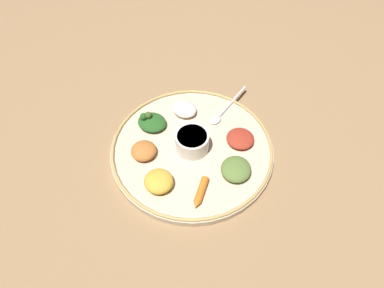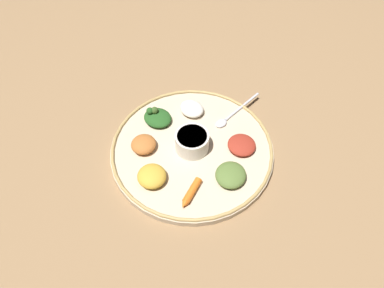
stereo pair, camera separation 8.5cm
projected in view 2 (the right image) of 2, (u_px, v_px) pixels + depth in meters
ground_plane at (192, 152)px, 0.87m from camera, size 2.40×2.40×0.00m
platter at (192, 150)px, 0.87m from camera, size 0.40×0.40×0.02m
platter_rim at (192, 147)px, 0.86m from camera, size 0.40×0.40×0.01m
center_bowl at (192, 141)px, 0.84m from camera, size 0.08×0.08×0.05m
spoon at (231, 115)px, 0.92m from camera, size 0.16×0.07×0.01m
greens_pile at (157, 117)px, 0.90m from camera, size 0.09×0.10×0.04m
carrot_near_spoon at (191, 193)px, 0.77m from camera, size 0.07×0.06×0.02m
mound_chickpea at (144, 144)px, 0.85m from camera, size 0.08×0.08×0.03m
mound_rice_white at (192, 109)px, 0.92m from camera, size 0.08×0.08×0.03m
mound_beet at (242, 145)px, 0.85m from camera, size 0.08×0.08×0.02m
mound_lentil_yellow at (152, 176)px, 0.79m from camera, size 0.08×0.08×0.03m
mound_collards at (231, 175)px, 0.80m from camera, size 0.10×0.10×0.03m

